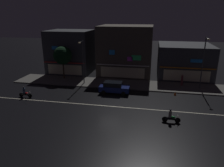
# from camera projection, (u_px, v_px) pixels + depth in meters

# --- Properties ---
(ground_plane) EXTENTS (140.00, 140.00, 0.00)m
(ground_plane) POSITION_uv_depth(u_px,v_px,m) (109.00, 106.00, 26.23)
(ground_plane) COLOR black
(lane_divider_stripe) EXTENTS (33.31, 0.16, 0.01)m
(lane_divider_stripe) POSITION_uv_depth(u_px,v_px,m) (109.00, 106.00, 26.23)
(lane_divider_stripe) COLOR beige
(lane_divider_stripe) RESTS_ON ground
(sidewalk_far) EXTENTS (35.06, 5.03, 0.14)m
(sidewalk_far) POSITION_uv_depth(u_px,v_px,m) (120.00, 84.00, 34.41)
(sidewalk_far) COLOR #5B5954
(sidewalk_far) RESTS_ON ground
(storefront_left_block) EXTENTS (8.00, 6.92, 7.99)m
(storefront_left_block) POSITION_uv_depth(u_px,v_px,m) (71.00, 52.00, 40.59)
(storefront_left_block) COLOR #383A3F
(storefront_left_block) RESTS_ON ground
(storefront_center_block) EXTENTS (9.48, 8.73, 8.92)m
(storefront_center_block) POSITION_uv_depth(u_px,v_px,m) (126.00, 50.00, 39.39)
(storefront_center_block) COLOR #4C443A
(storefront_center_block) RESTS_ON ground
(storefront_right_block) EXTENTS (9.13, 9.05, 5.78)m
(storefront_right_block) POSITION_uv_depth(u_px,v_px,m) (184.00, 61.00, 38.12)
(storefront_right_block) COLOR #383A3F
(storefront_right_block) RESTS_ON ground
(streetlamp_west) EXTENTS (0.44, 1.64, 6.83)m
(streetlamp_west) POSITION_uv_depth(u_px,v_px,m) (83.00, 59.00, 33.21)
(streetlamp_west) COLOR #47494C
(streetlamp_west) RESTS_ON sidewalk_far
(streetlamp_mid) EXTENTS (0.44, 1.64, 7.66)m
(streetlamp_mid) POSITION_uv_depth(u_px,v_px,m) (204.00, 59.00, 30.58)
(streetlamp_mid) COLOR #47494C
(streetlamp_mid) RESTS_ON sidewalk_far
(pedestrian_on_sidewalk) EXTENTS (0.35, 0.35, 1.83)m
(pedestrian_on_sidewalk) POSITION_uv_depth(u_px,v_px,m) (182.00, 80.00, 33.22)
(pedestrian_on_sidewalk) COLOR brown
(pedestrian_on_sidewalk) RESTS_ON sidewalk_far
(street_tree) EXTENTS (3.11, 3.11, 5.62)m
(street_tree) POSITION_uv_depth(u_px,v_px,m) (63.00, 55.00, 35.87)
(street_tree) COLOR #473323
(street_tree) RESTS_ON sidewalk_far
(parked_car_near_kerb) EXTENTS (4.30, 1.98, 1.67)m
(parked_car_near_kerb) POSITION_uv_depth(u_px,v_px,m) (114.00, 87.00, 30.37)
(parked_car_near_kerb) COLOR navy
(parked_car_near_kerb) RESTS_ON ground
(motorcycle_lead) EXTENTS (1.90, 0.60, 1.52)m
(motorcycle_lead) POSITION_uv_depth(u_px,v_px,m) (25.00, 93.00, 28.87)
(motorcycle_lead) COLOR black
(motorcycle_lead) RESTS_ON ground
(motorcycle_following) EXTENTS (1.90, 0.60, 1.52)m
(motorcycle_following) POSITION_uv_depth(u_px,v_px,m) (171.00, 117.00, 22.14)
(motorcycle_following) COLOR black
(motorcycle_following) RESTS_ON ground
(traffic_cone) EXTENTS (0.36, 0.36, 0.55)m
(traffic_cone) POSITION_uv_depth(u_px,v_px,m) (175.00, 93.00, 29.73)
(traffic_cone) COLOR orange
(traffic_cone) RESTS_ON ground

